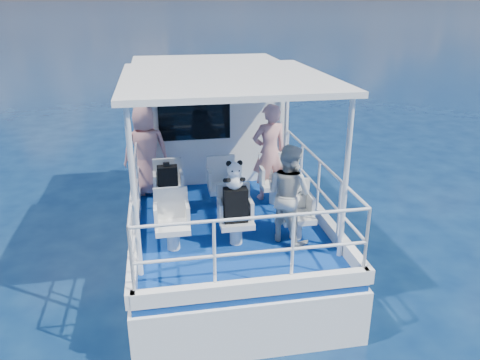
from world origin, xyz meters
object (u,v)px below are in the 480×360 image
object	(u,v)px
passenger_stbd_aft	(288,194)
panda	(234,175)
backpack_center	(236,205)
passenger_port_fwd	(146,151)

from	to	relation	value
passenger_stbd_aft	panda	distance (m)	0.86
passenger_stbd_aft	panda	xyz separation A→B (m)	(-0.79, -0.03, 0.35)
backpack_center	panda	bearing A→B (deg)	174.54
passenger_port_fwd	passenger_stbd_aft	bearing A→B (deg)	126.34
passenger_port_fwd	panda	bearing A→B (deg)	112.55
passenger_port_fwd	backpack_center	bearing A→B (deg)	112.82
passenger_stbd_aft	backpack_center	xyz separation A→B (m)	(-0.77, -0.04, -0.10)
passenger_port_fwd	passenger_stbd_aft	size ratio (longest dim) A/B	1.11
passenger_stbd_aft	panda	world-z (taller)	passenger_stbd_aft
passenger_port_fwd	passenger_stbd_aft	distance (m)	2.95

